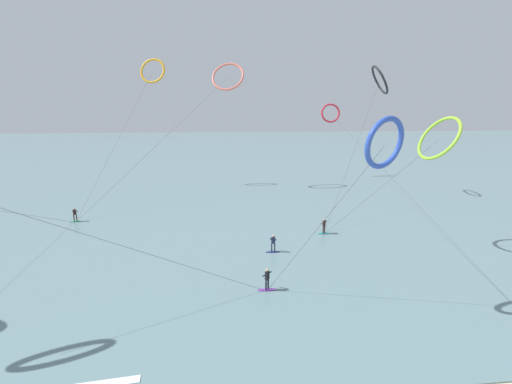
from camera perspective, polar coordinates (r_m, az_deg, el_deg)
sea_water at (r=114.06m, az=-4.22°, el=6.59°), size 400.00×200.00×0.08m
surfer_teal at (r=38.25m, az=10.94°, el=-5.60°), size 1.40×0.73×1.70m
surfer_navy at (r=32.93m, az=2.80°, el=-8.49°), size 1.40×0.65×1.70m
surfer_violet at (r=26.45m, az=1.81°, el=-14.16°), size 1.40×0.73×1.70m
surfer_emerald at (r=46.69m, az=-27.23°, el=-3.42°), size 1.40×0.64×1.70m
kite_cobalt at (r=22.48m, az=20.09°, el=7.43°), size 8.24×4.22×12.66m
kite_amber at (r=63.61m, az=-16.39°, el=18.28°), size 8.68×22.19×21.34m
kite_coral at (r=59.71m, az=-4.59°, el=18.11°), size 21.65×20.15×20.54m
kite_crimson at (r=70.46m, az=12.00°, el=12.34°), size 4.31×51.70×14.21m
kite_charcoal at (r=57.35m, az=19.39°, el=16.71°), size 14.50×20.05×19.39m
kite_lime at (r=35.66m, az=27.46°, el=7.72°), size 10.18×7.16×12.47m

